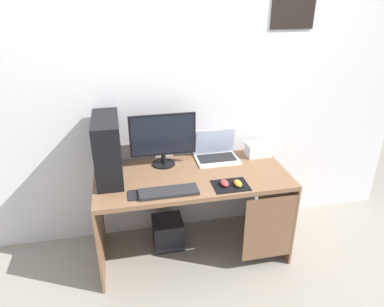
{
  "coord_description": "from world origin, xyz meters",
  "views": [
    {
      "loc": [
        -0.5,
        -2.36,
        2.05
      ],
      "look_at": [
        0.0,
        0.0,
        0.91
      ],
      "focal_mm": 33.17,
      "sensor_mm": 36.0,
      "label": 1
    }
  ],
  "objects_px": {
    "monitor": "(163,139)",
    "laptop": "(216,153)",
    "mouse_right": "(238,183)",
    "subwoofer": "(168,232)",
    "pc_tower": "(108,149)",
    "mouse_left": "(224,183)",
    "projector": "(258,149)",
    "keyboard": "(169,192)",
    "cell_phone": "(133,195)"
  },
  "relations": [
    {
      "from": "monitor",
      "to": "laptop",
      "type": "bearing_deg",
      "value": 3.2
    },
    {
      "from": "mouse_right",
      "to": "subwoofer",
      "type": "xyz_separation_m",
      "value": [
        -0.48,
        0.35,
        -0.62
      ]
    },
    {
      "from": "pc_tower",
      "to": "mouse_left",
      "type": "bearing_deg",
      "value": -20.61
    },
    {
      "from": "pc_tower",
      "to": "projector",
      "type": "xyz_separation_m",
      "value": [
        1.24,
        0.13,
        -0.18
      ]
    },
    {
      "from": "projector",
      "to": "keyboard",
      "type": "xyz_separation_m",
      "value": [
        -0.84,
        -0.45,
        -0.04
      ]
    },
    {
      "from": "pc_tower",
      "to": "mouse_right",
      "type": "xyz_separation_m",
      "value": [
        0.91,
        -0.33,
        -0.22
      ]
    },
    {
      "from": "mouse_left",
      "to": "cell_phone",
      "type": "xyz_separation_m",
      "value": [
        -0.66,
        -0.0,
        -0.02
      ]
    },
    {
      "from": "cell_phone",
      "to": "laptop",
      "type": "bearing_deg",
      "value": 31.89
    },
    {
      "from": "mouse_right",
      "to": "subwoofer",
      "type": "relative_size",
      "value": 0.38
    },
    {
      "from": "keyboard",
      "to": "cell_phone",
      "type": "xyz_separation_m",
      "value": [
        -0.25,
        0.02,
        -0.01
      ]
    },
    {
      "from": "mouse_left",
      "to": "mouse_right",
      "type": "height_order",
      "value": "same"
    },
    {
      "from": "pc_tower",
      "to": "mouse_right",
      "type": "bearing_deg",
      "value": -20.01
    },
    {
      "from": "mouse_right",
      "to": "monitor",
      "type": "bearing_deg",
      "value": 136.98
    },
    {
      "from": "subwoofer",
      "to": "cell_phone",
      "type": "bearing_deg",
      "value": -130.38
    },
    {
      "from": "keyboard",
      "to": "mouse_right",
      "type": "bearing_deg",
      "value": -0.56
    },
    {
      "from": "projector",
      "to": "keyboard",
      "type": "relative_size",
      "value": 0.48
    },
    {
      "from": "projector",
      "to": "cell_phone",
      "type": "distance_m",
      "value": 1.18
    },
    {
      "from": "laptop",
      "to": "subwoofer",
      "type": "bearing_deg",
      "value": -164.13
    },
    {
      "from": "pc_tower",
      "to": "projector",
      "type": "relative_size",
      "value": 2.38
    },
    {
      "from": "projector",
      "to": "subwoofer",
      "type": "distance_m",
      "value": 1.05
    },
    {
      "from": "laptop",
      "to": "mouse_left",
      "type": "relative_size",
      "value": 3.69
    },
    {
      "from": "laptop",
      "to": "mouse_right",
      "type": "bearing_deg",
      "value": -86.2
    },
    {
      "from": "keyboard",
      "to": "mouse_right",
      "type": "height_order",
      "value": "mouse_right"
    },
    {
      "from": "keyboard",
      "to": "monitor",
      "type": "bearing_deg",
      "value": 86.41
    },
    {
      "from": "projector",
      "to": "keyboard",
      "type": "height_order",
      "value": "projector"
    },
    {
      "from": "subwoofer",
      "to": "monitor",
      "type": "bearing_deg",
      "value": 89.93
    },
    {
      "from": "pc_tower",
      "to": "subwoofer",
      "type": "distance_m",
      "value": 0.94
    },
    {
      "from": "pc_tower",
      "to": "monitor",
      "type": "height_order",
      "value": "pc_tower"
    },
    {
      "from": "monitor",
      "to": "keyboard",
      "type": "distance_m",
      "value": 0.5
    },
    {
      "from": "projector",
      "to": "subwoofer",
      "type": "relative_size",
      "value": 0.79
    },
    {
      "from": "mouse_right",
      "to": "subwoofer",
      "type": "height_order",
      "value": "mouse_right"
    },
    {
      "from": "laptop",
      "to": "subwoofer",
      "type": "xyz_separation_m",
      "value": [
        -0.45,
        -0.13,
        -0.65
      ]
    },
    {
      "from": "monitor",
      "to": "mouse_right",
      "type": "relative_size",
      "value": 5.46
    },
    {
      "from": "monitor",
      "to": "mouse_left",
      "type": "bearing_deg",
      "value": -47.67
    },
    {
      "from": "pc_tower",
      "to": "laptop",
      "type": "bearing_deg",
      "value": 9.35
    },
    {
      "from": "keyboard",
      "to": "mouse_left",
      "type": "bearing_deg",
      "value": 2.76
    },
    {
      "from": "laptop",
      "to": "cell_phone",
      "type": "height_order",
      "value": "laptop"
    },
    {
      "from": "monitor",
      "to": "mouse_left",
      "type": "height_order",
      "value": "monitor"
    },
    {
      "from": "keyboard",
      "to": "subwoofer",
      "type": "height_order",
      "value": "keyboard"
    },
    {
      "from": "laptop",
      "to": "projector",
      "type": "distance_m",
      "value": 0.37
    },
    {
      "from": "laptop",
      "to": "keyboard",
      "type": "xyz_separation_m",
      "value": [
        -0.48,
        -0.47,
        -0.04
      ]
    },
    {
      "from": "mouse_left",
      "to": "cell_phone",
      "type": "distance_m",
      "value": 0.66
    },
    {
      "from": "monitor",
      "to": "projector",
      "type": "distance_m",
      "value": 0.84
    },
    {
      "from": "monitor",
      "to": "mouse_left",
      "type": "distance_m",
      "value": 0.61
    },
    {
      "from": "keyboard",
      "to": "laptop",
      "type": "bearing_deg",
      "value": 44.48
    },
    {
      "from": "monitor",
      "to": "projector",
      "type": "bearing_deg",
      "value": 0.6
    },
    {
      "from": "keyboard",
      "to": "mouse_left",
      "type": "relative_size",
      "value": 4.38
    },
    {
      "from": "projector",
      "to": "cell_phone",
      "type": "bearing_deg",
      "value": -158.28
    },
    {
      "from": "projector",
      "to": "mouse_right",
      "type": "height_order",
      "value": "projector"
    },
    {
      "from": "cell_phone",
      "to": "mouse_right",
      "type": "bearing_deg",
      "value": -1.75
    }
  ]
}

